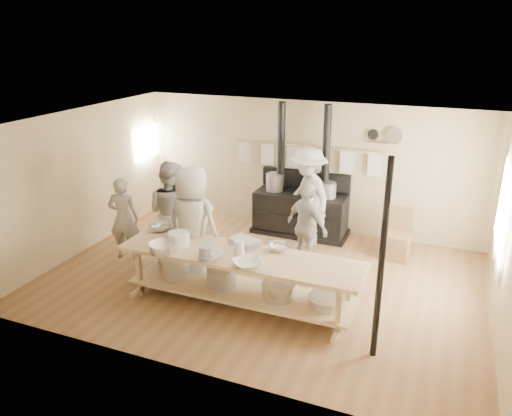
% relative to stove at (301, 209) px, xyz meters
% --- Properties ---
extents(ground, '(7.00, 7.00, 0.00)m').
position_rel_stove_xyz_m(ground, '(0.01, -2.12, -0.52)').
color(ground, brown).
rests_on(ground, ground).
extents(room_shell, '(7.00, 7.00, 7.00)m').
position_rel_stove_xyz_m(room_shell, '(0.01, -2.12, 1.10)').
color(room_shell, tan).
rests_on(room_shell, ground).
extents(window_right, '(0.09, 1.50, 1.65)m').
position_rel_stove_xyz_m(window_right, '(3.48, -1.52, 0.98)').
color(window_right, beige).
rests_on(window_right, ground).
extents(left_opening, '(0.00, 0.90, 0.90)m').
position_rel_stove_xyz_m(left_opening, '(-3.44, -0.12, 1.08)').
color(left_opening, white).
rests_on(left_opening, ground).
extents(stove, '(1.90, 0.75, 2.60)m').
position_rel_stove_xyz_m(stove, '(0.00, 0.00, 0.00)').
color(stove, black).
rests_on(stove, ground).
extents(towel_rail, '(3.00, 0.04, 0.47)m').
position_rel_stove_xyz_m(towel_rail, '(0.01, 0.28, 1.04)').
color(towel_rail, tan).
rests_on(towel_rail, ground).
extents(back_wall_shelf, '(0.63, 0.14, 0.32)m').
position_rel_stove_xyz_m(back_wall_shelf, '(1.47, 0.32, 1.48)').
color(back_wall_shelf, tan).
rests_on(back_wall_shelf, ground).
extents(prep_table, '(3.60, 0.90, 0.85)m').
position_rel_stove_xyz_m(prep_table, '(-0.00, -3.02, -0.00)').
color(prep_table, tan).
rests_on(prep_table, ground).
extents(support_post, '(0.08, 0.08, 2.60)m').
position_rel_stove_xyz_m(support_post, '(2.06, -3.47, 0.78)').
color(support_post, black).
rests_on(support_post, ground).
extents(cook_far_left, '(0.63, 0.50, 1.50)m').
position_rel_stove_xyz_m(cook_far_left, '(-2.58, -2.24, 0.23)').
color(cook_far_left, '#A09C8D').
rests_on(cook_far_left, ground).
extents(cook_left, '(0.97, 0.80, 1.82)m').
position_rel_stove_xyz_m(cook_left, '(-1.71, -2.04, 0.39)').
color(cook_left, '#A09C8D').
rests_on(cook_left, ground).
extents(cook_center, '(1.02, 0.72, 1.96)m').
position_rel_stove_xyz_m(cook_center, '(-1.00, -2.56, 0.46)').
color(cook_center, '#A09C8D').
rests_on(cook_center, ground).
extents(cook_right, '(0.97, 0.78, 1.55)m').
position_rel_stove_xyz_m(cook_right, '(0.56, -1.47, 0.25)').
color(cook_right, '#A09C8D').
rests_on(cook_right, ground).
extents(cook_by_window, '(1.38, 1.35, 1.90)m').
position_rel_stove_xyz_m(cook_by_window, '(0.27, -0.47, 0.43)').
color(cook_by_window, '#A09C8D').
rests_on(cook_by_window, ground).
extents(chair, '(0.46, 0.46, 0.92)m').
position_rel_stove_xyz_m(chair, '(1.95, -0.45, -0.25)').
color(chair, brown).
rests_on(chair, ground).
extents(bowl_white_a, '(0.41, 0.41, 0.08)m').
position_rel_stove_xyz_m(bowl_white_a, '(-0.32, -3.31, 0.37)').
color(bowl_white_a, white).
rests_on(bowl_white_a, prep_table).
extents(bowl_steel_a, '(0.48, 0.48, 0.11)m').
position_rel_stove_xyz_m(bowl_steel_a, '(-1.54, -2.69, 0.38)').
color(bowl_steel_a, silver).
rests_on(bowl_steel_a, prep_table).
extents(bowl_white_b, '(0.57, 0.57, 0.10)m').
position_rel_stove_xyz_m(bowl_white_b, '(0.28, -3.35, 0.38)').
color(bowl_white_b, white).
rests_on(bowl_white_b, prep_table).
extents(bowl_steel_b, '(0.41, 0.41, 0.10)m').
position_rel_stove_xyz_m(bowl_steel_b, '(0.48, -2.69, 0.38)').
color(bowl_steel_b, silver).
rests_on(bowl_steel_b, prep_table).
extents(roasting_pan, '(0.51, 0.43, 0.10)m').
position_rel_stove_xyz_m(roasting_pan, '(-0.06, -2.69, 0.38)').
color(roasting_pan, '#B2B2B7').
rests_on(roasting_pan, prep_table).
extents(mixing_bowl_large, '(0.42, 0.42, 0.13)m').
position_rel_stove_xyz_m(mixing_bowl_large, '(-1.06, -3.35, 0.39)').
color(mixing_bowl_large, silver).
rests_on(mixing_bowl_large, prep_table).
extents(bucket_galv, '(0.23, 0.23, 0.21)m').
position_rel_stove_xyz_m(bucket_galv, '(-0.35, -3.35, 0.43)').
color(bucket_galv, gray).
rests_on(bucket_galv, prep_table).
extents(deep_bowl_enamel, '(0.38, 0.38, 0.20)m').
position_rel_stove_xyz_m(deep_bowl_enamel, '(-0.96, -3.07, 0.43)').
color(deep_bowl_enamel, white).
rests_on(deep_bowl_enamel, prep_table).
extents(pitcher, '(0.19, 0.19, 0.23)m').
position_rel_stove_xyz_m(pitcher, '(0.02, -3.06, 0.44)').
color(pitcher, white).
rests_on(pitcher, prep_table).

